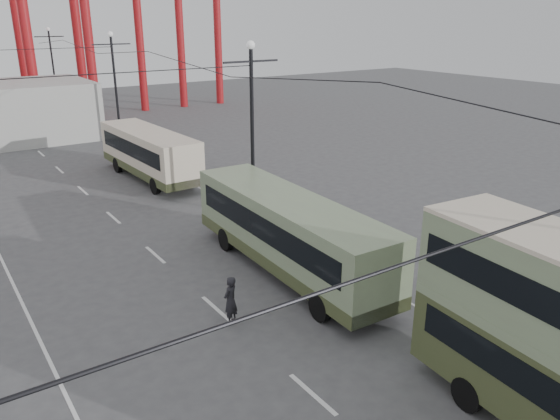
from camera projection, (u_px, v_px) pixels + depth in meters
road_markings at (130, 230)px, 28.28m from camera, size 12.52×120.00×0.01m
lamp_post_mid at (252, 132)px, 28.82m from camera, size 3.20×0.44×9.32m
lamp_post_far at (116, 89)px, 45.95m from camera, size 3.20×0.44×9.32m
lamp_post_distant at (54, 69)px, 63.08m from camera, size 3.20×0.44×9.32m
single_decker_green at (289, 231)px, 23.02m from camera, size 3.16×11.92×3.34m
single_decker_cream at (149, 152)px, 36.57m from camera, size 3.08×10.68×3.29m
pedestrian at (230, 300)px, 19.39m from camera, size 0.79×0.69×1.83m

